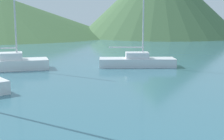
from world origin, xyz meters
TOP-DOWN VIEW (x-y plane):
  - sailboat_middle at (-5.66, 22.73)m, footprint 5.69×2.74m
  - sailboat_outer at (4.27, 22.57)m, footprint 6.37×2.75m
  - hill_central at (-14.67, 72.65)m, footprint 52.61×52.61m

SIDE VIEW (x-z plane):
  - sailboat_outer at x=4.27m, z-range -4.10..5.07m
  - sailboat_middle at x=-5.66m, z-range -3.36..4.39m
  - hill_central at x=-14.67m, z-range 0.00..9.09m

